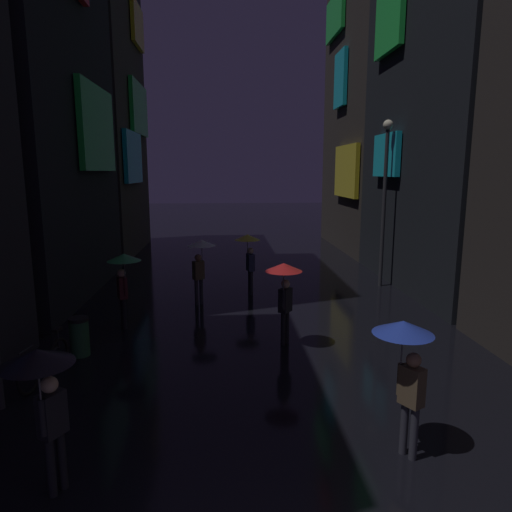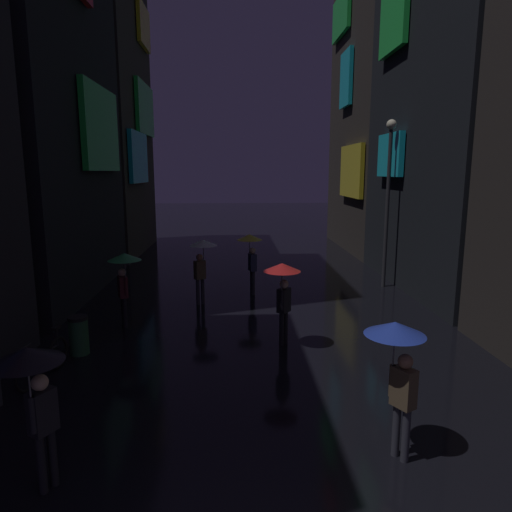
{
  "view_description": "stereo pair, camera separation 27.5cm",
  "coord_description": "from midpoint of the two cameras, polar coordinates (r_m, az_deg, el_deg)",
  "views": [
    {
      "loc": [
        -0.85,
        -2.91,
        4.28
      ],
      "look_at": [
        0.0,
        9.58,
        1.96
      ],
      "focal_mm": 32.0,
      "sensor_mm": 36.0,
      "label": 1
    },
    {
      "loc": [
        -0.58,
        -2.93,
        4.28
      ],
      "look_at": [
        0.0,
        9.58,
        1.96
      ],
      "focal_mm": 32.0,
      "sensor_mm": 36.0,
      "label": 2
    }
  ],
  "objects": [
    {
      "name": "pedestrian_foreground_right_green",
      "position": [
        12.86,
        -16.82,
        -1.66
      ],
      "size": [
        0.9,
        0.9,
        2.12
      ],
      "color": "black",
      "rests_on": "ground"
    },
    {
      "name": "pedestrian_midstreet_left_blue",
      "position": [
        7.2,
        17.16,
        -11.27
      ],
      "size": [
        0.9,
        0.9,
        2.12
      ],
      "color": "#2D2D38",
      "rests_on": "ground"
    },
    {
      "name": "pedestrian_near_crossing_clear",
      "position": [
        14.82,
        -7.46,
        0.28
      ],
      "size": [
        0.9,
        0.9,
        2.12
      ],
      "color": "#2D2D38",
      "rests_on": "ground"
    },
    {
      "name": "building_right_mid",
      "position": [
        19.16,
        24.3,
        26.32
      ],
      "size": [
        4.25,
        9.0,
        19.54
      ],
      "color": "black",
      "rests_on": "ground"
    },
    {
      "name": "building_left_mid",
      "position": [
        18.32,
        -28.51,
        26.11
      ],
      "size": [
        4.25,
        8.54,
        19.13
      ],
      "color": "black",
      "rests_on": "ground"
    },
    {
      "name": "pedestrian_foreground_left_black",
      "position": [
        6.63,
        -26.25,
        -13.86
      ],
      "size": [
        0.9,
        0.9,
        2.12
      ],
      "color": "black",
      "rests_on": "ground"
    },
    {
      "name": "building_left_far",
      "position": [
        25.84,
        -19.95,
        17.03
      ],
      "size": [
        4.25,
        7.62,
        14.95
      ],
      "color": "#33302D",
      "rests_on": "ground"
    },
    {
      "name": "building_right_far",
      "position": [
        27.17,
        14.87,
        22.19
      ],
      "size": [
        4.25,
        8.73,
        19.86
      ],
      "color": "#2D2826",
      "rests_on": "ground"
    },
    {
      "name": "streetlamp_right_far",
      "position": [
        17.45,
        15.38,
        8.46
      ],
      "size": [
        0.36,
        0.36,
        6.1
      ],
      "color": "#2D2D33",
      "rests_on": "ground"
    },
    {
      "name": "pedestrian_midstreet_centre_red",
      "position": [
        11.09,
        2.84,
        -3.11
      ],
      "size": [
        0.9,
        0.9,
        2.12
      ],
      "color": "black",
      "rests_on": "ground"
    },
    {
      "name": "trash_bin",
      "position": [
        11.68,
        -21.84,
        -9.32
      ],
      "size": [
        0.46,
        0.46,
        0.93
      ],
      "color": "#265933",
      "rests_on": "ground"
    },
    {
      "name": "bicycle_parked_at_storefront",
      "position": [
        10.65,
        -25.55,
        -12.0
      ],
      "size": [
        0.4,
        1.8,
        0.96
      ],
      "color": "black",
      "rests_on": "ground"
    },
    {
      "name": "pedestrian_far_right_yellow",
      "position": [
        15.96,
        -1.45,
        1.1
      ],
      "size": [
        0.9,
        0.9,
        2.12
      ],
      "color": "#2D2D38",
      "rests_on": "ground"
    }
  ]
}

